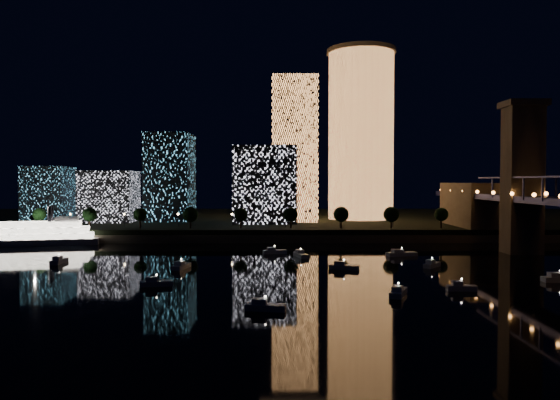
{
  "coord_description": "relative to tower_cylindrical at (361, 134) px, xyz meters",
  "views": [
    {
      "loc": [
        -15.7,
        -128.52,
        23.82
      ],
      "look_at": [
        -14.56,
        55.0,
        17.42
      ],
      "focal_mm": 35.0,
      "sensor_mm": 36.0,
      "label": 1
    }
  ],
  "objects": [
    {
      "name": "ground",
      "position": [
        -26.05,
        -142.24,
        -46.92
      ],
      "size": [
        520.0,
        520.0,
        0.0
      ],
      "primitive_type": "plane",
      "color": "black",
      "rests_on": "ground"
    },
    {
      "name": "far_bank",
      "position": [
        -26.05,
        17.76,
        -44.42
      ],
      "size": [
        420.0,
        160.0,
        5.0
      ],
      "primitive_type": "cube",
      "color": "black",
      "rests_on": "ground"
    },
    {
      "name": "seawall",
      "position": [
        -26.05,
        -60.24,
        -45.42
      ],
      "size": [
        420.0,
        6.0,
        3.0
      ],
      "primitive_type": "cube",
      "color": "#6B5E4C",
      "rests_on": "ground"
    },
    {
      "name": "tower_cylindrical",
      "position": [
        0.0,
        0.0,
        0.0
      ],
      "size": [
        34.0,
        34.0,
        83.59
      ],
      "color": "#F1954D",
      "rests_on": "far_bank"
    },
    {
      "name": "tower_rectangular",
      "position": [
        -33.4,
        -14.37,
        -8.38
      ],
      "size": [
        21.08,
        21.08,
        67.07
      ],
      "primitive_type": "cube",
      "color": "#F1954D",
      "rests_on": "far_bank"
    },
    {
      "name": "midrise_blocks",
      "position": [
        -89.04,
        -17.44,
        -25.1
      ],
      "size": [
        121.54,
        40.38,
        41.3
      ],
      "color": "white",
      "rests_on": "far_bank"
    },
    {
      "name": "riverboat",
      "position": [
        -134.29,
        -68.23,
        -43.08
      ],
      "size": [
        50.59,
        20.25,
        14.95
      ],
      "color": "silver",
      "rests_on": "ground"
    },
    {
      "name": "motorboats",
      "position": [
        -30.86,
        -126.58,
        -46.11
      ],
      "size": [
        135.6,
        82.14,
        2.78
      ],
      "color": "silver",
      "rests_on": "ground"
    },
    {
      "name": "esplanade_trees",
      "position": [
        -50.98,
        -54.24,
        -36.46
      ],
      "size": [
        165.29,
        6.23,
        8.62
      ],
      "color": "black",
      "rests_on": "far_bank"
    },
    {
      "name": "street_lamps",
      "position": [
        -60.05,
        -48.24,
        -37.9
      ],
      "size": [
        132.7,
        0.7,
        5.65
      ],
      "color": "black",
      "rests_on": "far_bank"
    }
  ]
}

